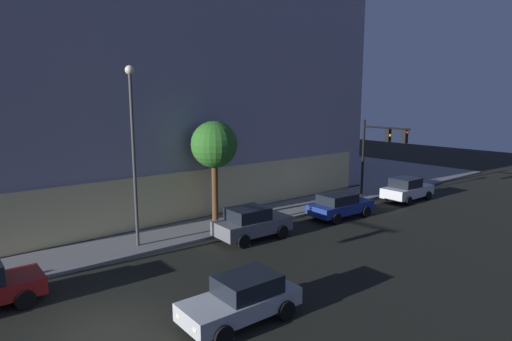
% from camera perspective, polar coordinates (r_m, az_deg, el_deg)
% --- Properties ---
extents(ground_plane, '(120.00, 120.00, 0.00)m').
position_cam_1_polar(ground_plane, '(15.19, -19.27, -20.14)').
color(ground_plane, black).
extents(modern_building, '(28.43, 31.22, 18.55)m').
position_cam_1_polar(modern_building, '(40.30, -17.52, 11.75)').
color(modern_building, '#4C4C51').
rests_on(modern_building, ground).
extents(traffic_light_far_corner, '(0.37, 3.83, 5.76)m').
position_cam_1_polar(traffic_light_far_corner, '(31.24, 16.35, 3.30)').
color(traffic_light_far_corner, black).
rests_on(traffic_light_far_corner, sidewalk_corner).
extents(street_lamp_sidewalk, '(0.44, 0.44, 8.80)m').
position_cam_1_polar(street_lamp_sidewalk, '(21.26, -16.22, 4.38)').
color(street_lamp_sidewalk, '#404040').
rests_on(street_lamp_sidewalk, sidewalk_corner).
extents(sidewalk_tree, '(2.72, 2.72, 6.00)m').
position_cam_1_polar(sidewalk_tree, '(24.77, -5.64, 3.36)').
color(sidewalk_tree, '#55361E').
rests_on(sidewalk_tree, sidewalk_corner).
extents(car_silver, '(4.13, 2.03, 1.55)m').
position_cam_1_polar(car_silver, '(14.85, -1.86, -16.79)').
color(car_silver, '#B7BABF').
rests_on(car_silver, ground).
extents(car_grey, '(4.18, 2.22, 1.73)m').
position_cam_1_polar(car_grey, '(22.75, -0.63, -7.04)').
color(car_grey, slate).
rests_on(car_grey, ground).
extents(car_blue, '(4.45, 2.15, 1.56)m').
position_cam_1_polar(car_blue, '(27.23, 11.21, -4.58)').
color(car_blue, navy).
rests_on(car_blue, ground).
extents(car_white, '(4.29, 2.07, 1.69)m').
position_cam_1_polar(car_white, '(33.15, 19.62, -2.37)').
color(car_white, silver).
rests_on(car_white, ground).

